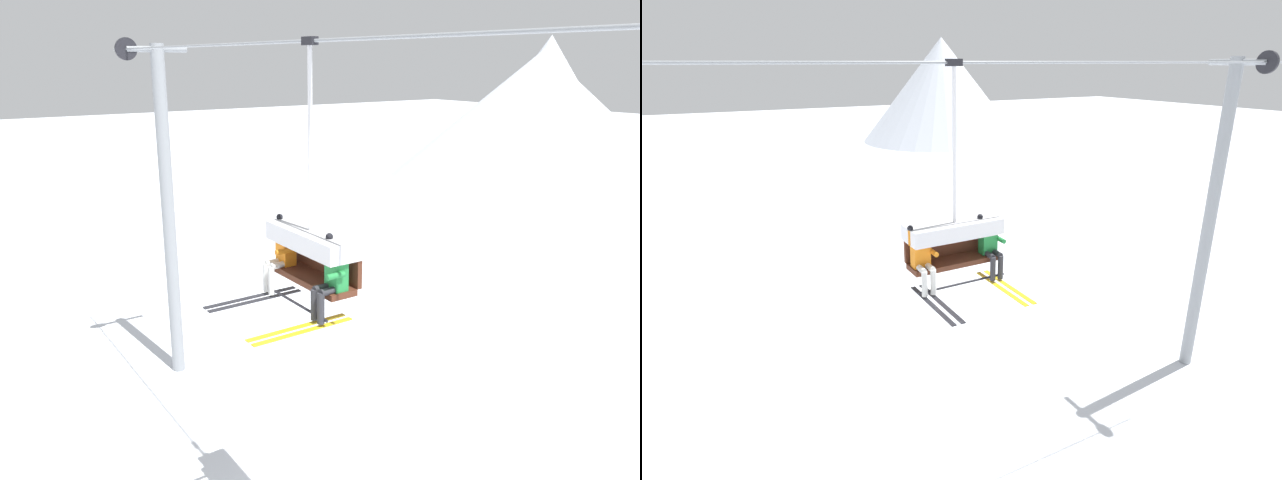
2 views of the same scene
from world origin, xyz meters
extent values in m
plane|color=silver|center=(0.00, 0.00, 0.00)|extent=(200.00, 200.00, 0.00)
cone|color=silver|center=(24.54, 47.55, 5.96)|extent=(19.37, 19.37, 11.91)
cylinder|color=gray|center=(9.41, 0.00, 4.66)|extent=(0.36, 0.36, 9.32)
cylinder|color=gray|center=(9.41, 0.00, 9.17)|extent=(0.16, 1.60, 0.16)
cylinder|color=black|center=(9.41, -0.80, 9.17)|extent=(0.08, 0.56, 0.56)
cylinder|color=gray|center=(0.76, -0.80, 9.17)|extent=(19.31, 0.05, 0.05)
cube|color=#512819|center=(0.55, -0.80, 5.54)|extent=(1.84, 0.48, 0.10)
cube|color=#512819|center=(0.55, -0.52, 5.82)|extent=(1.84, 0.08, 0.45)
cube|color=silver|center=(0.55, -0.74, 6.19)|extent=(1.87, 0.68, 0.30)
cylinder|color=black|center=(0.55, -1.12, 5.21)|extent=(1.84, 0.04, 0.04)
cylinder|color=silver|center=(0.55, -0.80, 7.73)|extent=(0.07, 0.07, 2.78)
cube|color=black|center=(0.55, -0.80, 9.17)|extent=(0.28, 0.12, 0.12)
cube|color=orange|center=(-0.18, -0.82, 5.85)|extent=(0.32, 0.22, 0.52)
sphere|color=black|center=(-0.18, -0.82, 6.21)|extent=(0.22, 0.22, 0.22)
ellipsoid|color=black|center=(-0.18, -0.92, 6.21)|extent=(0.17, 0.04, 0.08)
cylinder|color=silver|center=(-0.27, -0.99, 5.63)|extent=(0.11, 0.34, 0.11)
cylinder|color=silver|center=(-0.09, -0.99, 5.63)|extent=(0.11, 0.34, 0.11)
cylinder|color=silver|center=(-0.27, -1.16, 5.39)|extent=(0.11, 0.11, 0.48)
cylinder|color=silver|center=(-0.09, -1.16, 5.39)|extent=(0.11, 0.11, 0.48)
cube|color=#232328|center=(-0.27, -1.46, 5.10)|extent=(0.09, 1.70, 0.02)
cube|color=#232328|center=(-0.09, -1.46, 5.10)|extent=(0.09, 1.70, 0.02)
cylinder|color=orange|center=(-0.37, -0.82, 6.20)|extent=(0.09, 0.09, 0.30)
sphere|color=black|center=(-0.37, -0.82, 6.37)|extent=(0.11, 0.11, 0.11)
cylinder|color=orange|center=(0.01, -0.97, 5.89)|extent=(0.09, 0.30, 0.09)
cube|color=#23843D|center=(1.28, -0.82, 5.85)|extent=(0.32, 0.22, 0.52)
sphere|color=black|center=(1.28, -0.82, 6.21)|extent=(0.22, 0.22, 0.22)
ellipsoid|color=black|center=(1.28, -0.92, 6.21)|extent=(0.17, 0.04, 0.08)
cylinder|color=#2D2D33|center=(1.19, -0.99, 5.63)|extent=(0.11, 0.34, 0.11)
cylinder|color=#2D2D33|center=(1.37, -0.99, 5.63)|extent=(0.11, 0.34, 0.11)
cylinder|color=#2D2D33|center=(1.19, -1.16, 5.39)|extent=(0.11, 0.11, 0.48)
cylinder|color=#2D2D33|center=(1.37, -1.16, 5.39)|extent=(0.11, 0.11, 0.48)
cube|color=gold|center=(1.19, -1.46, 5.10)|extent=(0.09, 1.70, 0.02)
cube|color=gold|center=(1.37, -1.46, 5.10)|extent=(0.09, 1.70, 0.02)
cylinder|color=#23843D|center=(1.09, -0.82, 6.20)|extent=(0.09, 0.09, 0.30)
sphere|color=black|center=(1.09, -0.82, 6.37)|extent=(0.11, 0.11, 0.11)
cylinder|color=#23843D|center=(1.47, -0.97, 5.89)|extent=(0.09, 0.30, 0.09)
camera|label=1|loc=(8.41, -5.95, 8.91)|focal=35.00mm
camera|label=2|loc=(-3.64, -8.68, 9.18)|focal=28.00mm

